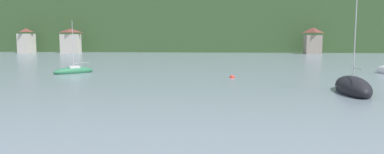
{
  "coord_description": "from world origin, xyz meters",
  "views": [
    {
      "loc": [
        1.89,
        27.25,
        4.42
      ],
      "look_at": [
        0.0,
        51.98,
        1.73
      ],
      "focal_mm": 34.36,
      "sensor_mm": 36.0,
      "label": 1
    }
  ],
  "objects_px": {
    "shore_building_central": "(313,41)",
    "shore_building_west": "(27,41)",
    "shore_building_westcentral": "(71,41)",
    "sailboat_mid_7": "(353,88)",
    "mooring_buoy_near": "(232,78)",
    "sailboat_far_1": "(74,71)"
  },
  "relations": [
    {
      "from": "shore_building_central",
      "to": "mooring_buoy_near",
      "type": "distance_m",
      "value": 65.28
    },
    {
      "from": "shore_building_central",
      "to": "shore_building_west",
      "type": "bearing_deg",
      "value": 179.71
    },
    {
      "from": "shore_building_westcentral",
      "to": "mooring_buoy_near",
      "type": "relative_size",
      "value": 11.79
    },
    {
      "from": "sailboat_far_1",
      "to": "sailboat_mid_7",
      "type": "xyz_separation_m",
      "value": [
        28.59,
        -13.97,
        0.15
      ]
    },
    {
      "from": "mooring_buoy_near",
      "to": "shore_building_west",
      "type": "bearing_deg",
      "value": 132.71
    },
    {
      "from": "shore_building_westcentral",
      "to": "sailboat_far_1",
      "type": "height_order",
      "value": "shore_building_westcentral"
    },
    {
      "from": "mooring_buoy_near",
      "to": "sailboat_mid_7",
      "type": "bearing_deg",
      "value": -48.02
    },
    {
      "from": "shore_building_central",
      "to": "sailboat_far_1",
      "type": "height_order",
      "value": "shore_building_central"
    },
    {
      "from": "shore_building_central",
      "to": "sailboat_mid_7",
      "type": "distance_m",
      "value": 72.57
    },
    {
      "from": "shore_building_central",
      "to": "mooring_buoy_near",
      "type": "xyz_separation_m",
      "value": [
        -23.42,
        -60.83,
        -3.4
      ]
    },
    {
      "from": "shore_building_westcentral",
      "to": "sailboat_far_1",
      "type": "relative_size",
      "value": 1.02
    },
    {
      "from": "shore_building_central",
      "to": "shore_building_westcentral",
      "type": "bearing_deg",
      "value": -179.62
    },
    {
      "from": "shore_building_west",
      "to": "shore_building_central",
      "type": "bearing_deg",
      "value": -0.29
    },
    {
      "from": "shore_building_westcentral",
      "to": "sailboat_mid_7",
      "type": "relative_size",
      "value": 0.63
    },
    {
      "from": "mooring_buoy_near",
      "to": "sailboat_far_1",
      "type": "bearing_deg",
      "value": 169.19
    },
    {
      "from": "sailboat_far_1",
      "to": "shore_building_central",
      "type": "bearing_deg",
      "value": -174.18
    },
    {
      "from": "shore_building_central",
      "to": "sailboat_far_1",
      "type": "xyz_separation_m",
      "value": [
        -42.77,
        -57.14,
        -3.13
      ]
    },
    {
      "from": "shore_building_west",
      "to": "shore_building_westcentral",
      "type": "xyz_separation_m",
      "value": [
        13.33,
        -0.84,
        -0.06
      ]
    },
    {
      "from": "shore_building_central",
      "to": "sailboat_far_1",
      "type": "distance_m",
      "value": 71.44
    },
    {
      "from": "sailboat_far_1",
      "to": "shore_building_westcentral",
      "type": "bearing_deg",
      "value": -114.54
    },
    {
      "from": "shore_building_west",
      "to": "sailboat_far_1",
      "type": "distance_m",
      "value": 68.58
    },
    {
      "from": "sailboat_mid_7",
      "to": "shore_building_central",
      "type": "bearing_deg",
      "value": -5.97
    }
  ]
}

